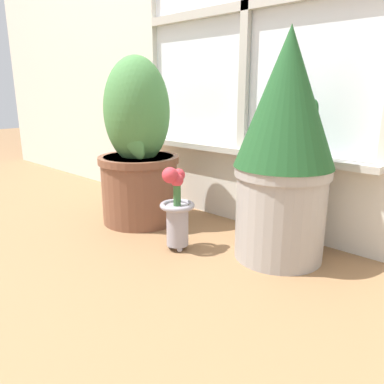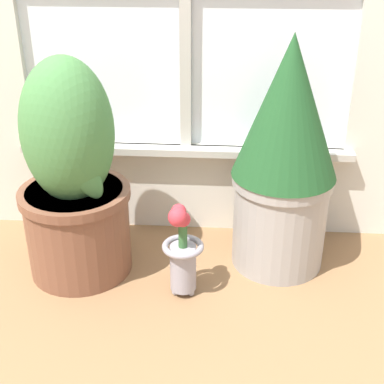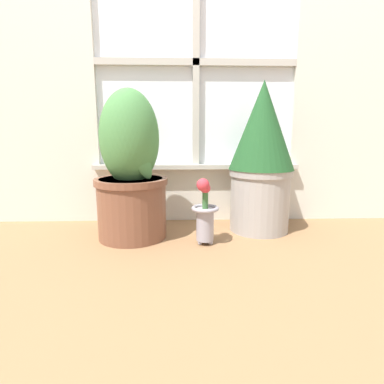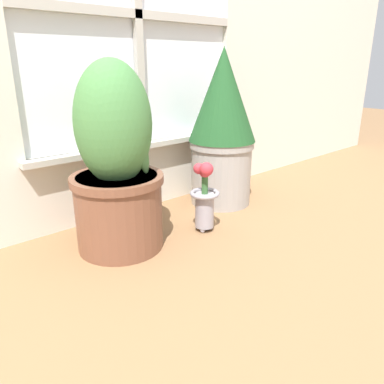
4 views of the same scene
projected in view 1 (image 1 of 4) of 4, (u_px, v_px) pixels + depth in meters
ground_plane at (154, 255)px, 1.30m from camera, size 10.00×10.00×0.00m
potted_plant_left at (138, 150)px, 1.56m from camera, size 0.34×0.34×0.69m
potted_plant_right at (284, 146)px, 1.19m from camera, size 0.32×0.32×0.74m
flower_vase at (177, 210)px, 1.31m from camera, size 0.12×0.12×0.30m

